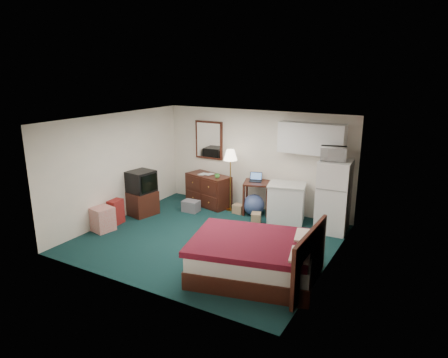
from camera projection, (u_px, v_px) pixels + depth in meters
The scene contains 25 objects.
floor at pixel (209, 239), 8.42m from camera, with size 5.00×4.50×0.01m, color #092C2C.
ceiling at pixel (208, 120), 7.75m from camera, with size 5.00×4.50×0.01m, color silver.
walls at pixel (208, 182), 8.09m from camera, with size 5.01×4.51×2.50m.
mirror at pixel (209, 140), 10.48m from camera, with size 0.80×0.06×1.00m, color white, non-canonical shape.
upper_cabinets at pixel (312, 139), 8.95m from camera, with size 1.50×0.35×0.70m, color white, non-canonical shape.
headboard at pixel (310, 259), 6.32m from camera, with size 0.06×1.56×1.00m, color #35130D, non-canonical shape.
dresser at pixel (209, 190), 10.40m from camera, with size 1.20×0.55×0.82m, color #35130D, non-canonical shape.
floor_lamp at pixel (230, 180), 9.94m from camera, with size 0.34×0.34×1.56m, color gold, non-canonical shape.
desk at pixel (257, 197), 9.84m from camera, with size 0.63×0.63×0.80m, color #35130D, non-canonical shape.
exercise_ball at pixel (254, 205), 9.73m from camera, with size 0.52×0.52×0.52m, color #364779.
kitchen_counter at pixel (286, 203), 9.28m from camera, with size 0.80×0.61×0.88m, color white, non-canonical shape.
fridge at pixel (334, 197), 8.61m from camera, with size 0.66×0.66×1.59m, color white, non-canonical shape.
bed at pixel (253, 258), 6.84m from camera, with size 2.03×1.58×0.65m, color #3F0417, non-canonical shape.
tv_stand at pixel (142, 203), 9.77m from camera, with size 0.58×0.63×0.58m, color #35130D, non-canonical shape.
suitcase at pixel (116, 212), 9.17m from camera, with size 0.22×0.35×0.57m, color #630511, non-canonical shape.
retail_box at pixel (102, 219), 8.79m from camera, with size 0.42×0.42×0.53m, color silver, non-canonical shape.
file_bin at pixel (191, 206), 9.99m from camera, with size 0.40×0.30×0.28m, color slate, non-canonical shape.
cardboard_box_a at pixel (239, 209), 9.88m from camera, with size 0.26×0.22×0.22m, color #8B6E54, non-canonical shape.
cardboard_box_b at pixel (256, 218), 9.22m from camera, with size 0.21×0.25×0.25m, color #8B6E54, non-canonical shape.
laptop at pixel (256, 177), 9.74m from camera, with size 0.30×0.24×0.21m, color black, non-canonical shape.
crt_tv at pixel (141, 181), 9.64m from camera, with size 0.55×0.60×0.51m, color black, non-canonical shape.
microwave at pixel (334, 152), 8.37m from camera, with size 0.53×0.29×0.36m, color white.
book_a at pixel (200, 169), 10.35m from camera, with size 0.18×0.02×0.24m, color #8B6E54.
book_b at pixel (207, 170), 10.33m from camera, with size 0.18×0.02×0.24m, color #8B6E54.
mug at pixel (217, 175), 9.99m from camera, with size 0.13×0.10×0.13m, color green.
Camera 1 is at (4.12, -6.61, 3.47)m, focal length 32.00 mm.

